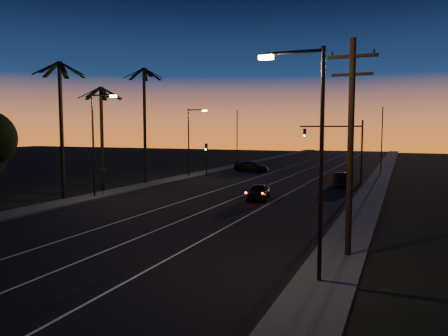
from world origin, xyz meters
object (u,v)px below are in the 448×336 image
at_px(signal_mast, 340,140).
at_px(lead_car, 259,192).
at_px(utility_pole, 351,143).
at_px(right_car, 342,180).
at_px(cross_car, 251,167).

relative_size(signal_mast, lead_car, 1.54).
bearing_deg(lead_car, utility_pole, -58.05).
bearing_deg(right_car, utility_pole, -82.00).
relative_size(lead_car, cross_car, 0.90).
relative_size(right_car, cross_car, 0.90).
height_order(signal_mast, right_car, signal_mast).
relative_size(signal_mast, right_car, 1.54).
bearing_deg(signal_mast, cross_car, 150.51).
xyz_separation_m(lead_car, cross_car, (-8.57, 22.92, 0.04)).
height_order(utility_pole, right_car, utility_pole).
xyz_separation_m(right_car, cross_car, (-14.00, 11.68, -0.00)).
xyz_separation_m(utility_pole, right_car, (-3.62, 25.75, -4.58)).
height_order(signal_mast, cross_car, signal_mast).
distance_m(utility_pole, signal_mast, 30.33).
distance_m(signal_mast, lead_car, 16.66).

